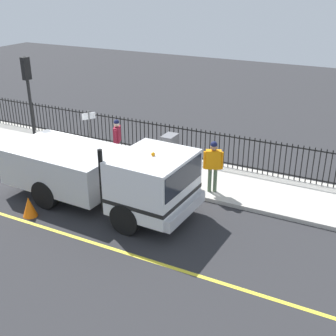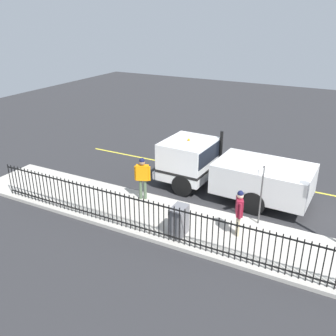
{
  "view_description": "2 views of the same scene",
  "coord_description": "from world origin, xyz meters",
  "px_view_note": "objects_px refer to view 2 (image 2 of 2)",
  "views": [
    {
      "loc": [
        -10.71,
        -10.35,
        6.93
      ],
      "look_at": [
        1.22,
        -4.21,
        1.04
      ],
      "focal_mm": 46.68,
      "sensor_mm": 36.0,
      "label": 1
    },
    {
      "loc": [
        13.79,
        1.87,
        7.41
      ],
      "look_at": [
        0.62,
        -5.05,
        1.13
      ],
      "focal_mm": 39.71,
      "sensor_mm": 36.0,
      "label": 2
    }
  ],
  "objects_px": {
    "work_truck": "(223,167)",
    "pedestrian_distant": "(239,208)",
    "street_sign": "(262,188)",
    "traffic_cone": "(274,180)",
    "worker_standing": "(142,174)",
    "utility_cabinet": "(179,221)"
  },
  "relations": [
    {
      "from": "work_truck",
      "to": "utility_cabinet",
      "type": "xyz_separation_m",
      "value": [
        4.06,
        -0.1,
        -0.53
      ]
    },
    {
      "from": "worker_standing",
      "to": "pedestrian_distant",
      "type": "distance_m",
      "value": 4.44
    },
    {
      "from": "pedestrian_distant",
      "to": "traffic_cone",
      "type": "xyz_separation_m",
      "value": [
        -4.79,
        0.18,
        -0.87
      ]
    },
    {
      "from": "worker_standing",
      "to": "traffic_cone",
      "type": "xyz_separation_m",
      "value": [
        -3.98,
        4.55,
        -0.93
      ]
    },
    {
      "from": "pedestrian_distant",
      "to": "street_sign",
      "type": "relative_size",
      "value": 0.75
    },
    {
      "from": "pedestrian_distant",
      "to": "traffic_cone",
      "type": "bearing_deg",
      "value": -24.4
    },
    {
      "from": "work_truck",
      "to": "pedestrian_distant",
      "type": "distance_m",
      "value": 3.56
    },
    {
      "from": "pedestrian_distant",
      "to": "utility_cabinet",
      "type": "bearing_deg",
      "value": 95.04
    },
    {
      "from": "work_truck",
      "to": "utility_cabinet",
      "type": "height_order",
      "value": "work_truck"
    },
    {
      "from": "work_truck",
      "to": "pedestrian_distant",
      "type": "height_order",
      "value": "work_truck"
    },
    {
      "from": "worker_standing",
      "to": "street_sign",
      "type": "xyz_separation_m",
      "value": [
        -0.3,
        4.82,
        0.32
      ]
    },
    {
      "from": "work_truck",
      "to": "pedestrian_distant",
      "type": "bearing_deg",
      "value": -148.58
    },
    {
      "from": "worker_standing",
      "to": "traffic_cone",
      "type": "distance_m",
      "value": 6.11
    },
    {
      "from": "pedestrian_distant",
      "to": "traffic_cone",
      "type": "relative_size",
      "value": 2.64
    },
    {
      "from": "traffic_cone",
      "to": "pedestrian_distant",
      "type": "bearing_deg",
      "value": -2.13
    },
    {
      "from": "worker_standing",
      "to": "utility_cabinet",
      "type": "xyz_separation_m",
      "value": [
        1.76,
        2.53,
        -0.57
      ]
    },
    {
      "from": "worker_standing",
      "to": "street_sign",
      "type": "relative_size",
      "value": 0.79
    },
    {
      "from": "work_truck",
      "to": "street_sign",
      "type": "distance_m",
      "value": 2.99
    },
    {
      "from": "work_truck",
      "to": "street_sign",
      "type": "bearing_deg",
      "value": -130.2
    },
    {
      "from": "work_truck",
      "to": "worker_standing",
      "type": "relative_size",
      "value": 3.64
    },
    {
      "from": "pedestrian_distant",
      "to": "street_sign",
      "type": "bearing_deg",
      "value": -44.36
    },
    {
      "from": "worker_standing",
      "to": "pedestrian_distant",
      "type": "xyz_separation_m",
      "value": [
        0.81,
        4.37,
        -0.06
      ]
    }
  ]
}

